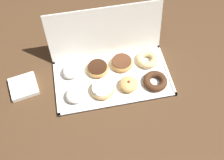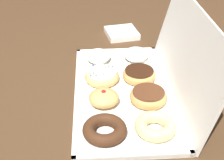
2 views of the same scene
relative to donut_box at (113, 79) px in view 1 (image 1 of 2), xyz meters
name	(u,v)px [view 1 (image 1 of 2)]	position (x,y,z in m)	size (l,w,h in m)	color
ground_plane	(113,79)	(0.00, 0.00, -0.01)	(3.00, 3.00, 0.00)	#4C331E
donut_box	(113,79)	(0.00, 0.00, 0.00)	(0.56, 0.30, 0.01)	white
box_lid_open	(105,33)	(0.00, 0.18, 0.13)	(0.56, 0.27, 0.01)	white
powdered_filled_donut_0	(75,95)	(-0.19, -0.07, 0.03)	(0.09, 0.09, 0.04)	white
sprinkle_donut_1	(102,89)	(-0.06, -0.06, 0.02)	(0.11, 0.11, 0.04)	#E5B770
jelly_filled_donut_2	(128,84)	(0.06, -0.06, 0.03)	(0.09, 0.09, 0.05)	tan
chocolate_cake_ring_donut_3	(155,81)	(0.19, -0.07, 0.02)	(0.12, 0.12, 0.03)	#472816
powdered_filled_donut_4	(71,71)	(-0.19, 0.07, 0.03)	(0.09, 0.09, 0.05)	white
chocolate_frosted_donut_5	(98,68)	(-0.06, 0.06, 0.02)	(0.11, 0.11, 0.04)	tan
chocolate_frosted_donut_6	(122,63)	(0.06, 0.07, 0.02)	(0.11, 0.11, 0.04)	tan
cruller_donut_7	(147,59)	(0.19, 0.07, 0.02)	(0.11, 0.11, 0.04)	#EACC8C
napkin_stack	(24,86)	(-0.43, 0.04, 0.01)	(0.13, 0.13, 0.02)	white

